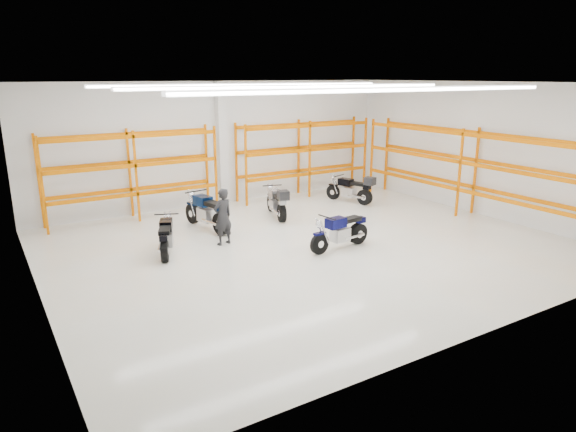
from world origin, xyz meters
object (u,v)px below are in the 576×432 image
motorcycle_back_a (166,238)px  standing_man (223,217)px  motorcycle_back_d (353,190)px  motorcycle_main (342,232)px  motorcycle_back_c (277,203)px  motorcycle_back_b (208,213)px  structural_column (222,144)px

motorcycle_back_a → standing_man: (1.66, -0.06, 0.36)m
motorcycle_back_a → motorcycle_back_d: motorcycle_back_d is taller
motorcycle_main → standing_man: (-2.68, 2.05, 0.35)m
motorcycle_back_c → motorcycle_back_b: bearing=-179.1°
motorcycle_main → motorcycle_back_a: 4.83m
motorcycle_back_a → standing_man: bearing=-2.1°
motorcycle_back_a → structural_column: bearing=49.6°
motorcycle_back_b → structural_column: bearing=57.1°
motorcycle_back_b → motorcycle_main: bearing=-55.7°
motorcycle_main → motorcycle_back_d: 5.38m
motorcycle_main → motorcycle_back_c: (0.07, 3.68, 0.05)m
motorcycle_back_c → motorcycle_back_d: (3.52, 0.34, -0.01)m
motorcycle_back_c → motorcycle_back_d: size_ratio=1.04×
motorcycle_back_b → structural_column: structural_column is taller
motorcycle_back_a → motorcycle_back_d: (7.93, 1.90, 0.05)m
standing_man → motorcycle_back_c: bearing=-161.9°
motorcycle_back_d → motorcycle_back_b: bearing=-176.4°
motorcycle_back_a → structural_column: 5.97m
motorcycle_back_a → motorcycle_back_b: motorcycle_back_b is taller
motorcycle_back_b → motorcycle_back_c: motorcycle_back_b is taller
motorcycle_back_a → motorcycle_back_b: (1.87, 1.52, 0.08)m
structural_column → motorcycle_back_c: bearing=-75.5°
motorcycle_back_d → structural_column: size_ratio=0.45×
motorcycle_back_a → standing_man: standing_man is taller
motorcycle_back_a → standing_man: size_ratio=1.16×
motorcycle_back_c → motorcycle_back_a: bearing=-160.5°
motorcycle_back_a → structural_column: (3.70, 4.34, 1.79)m
motorcycle_back_b → motorcycle_back_d: size_ratio=1.14×
motorcycle_main → standing_man: standing_man is taller
motorcycle_main → structural_column: bearing=95.8°
motorcycle_back_b → motorcycle_back_c: size_ratio=1.10×
motorcycle_main → motorcycle_back_c: 3.68m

